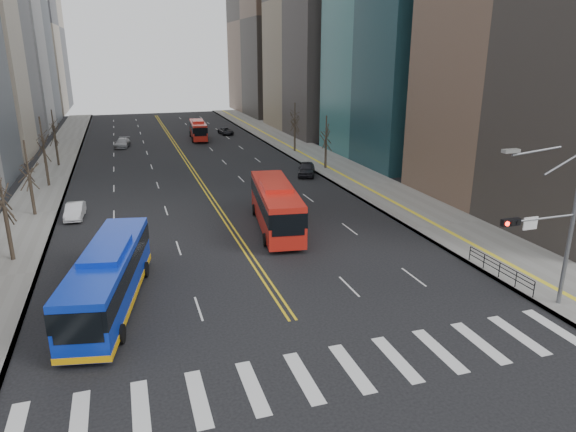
{
  "coord_description": "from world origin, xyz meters",
  "views": [
    {
      "loc": [
        -7.95,
        -18.6,
        13.99
      ],
      "look_at": [
        2.14,
        12.48,
        3.52
      ],
      "focal_mm": 32.0,
      "sensor_mm": 36.0,
      "label": 1
    }
  ],
  "objects": [
    {
      "name": "car_silver",
      "position": [
        -7.97,
        63.82,
        0.69
      ],
      "size": [
        2.78,
        5.01,
        1.37
      ],
      "primitive_type": "imported",
      "rotation": [
        0.0,
        0.0,
        -0.19
      ],
      "color": "#9A9B9F",
      "rests_on": "ground"
    },
    {
      "name": "car_dark_mid",
      "position": [
        12.5,
        37.31,
        0.79
      ],
      "size": [
        3.53,
        5.0,
        1.58
      ],
      "primitive_type": "imported",
      "rotation": [
        0.0,
        0.0,
        -0.4
      ],
      "color": "black",
      "rests_on": "ground"
    },
    {
      "name": "car_dark_far",
      "position": [
        9.72,
        71.7,
        0.58
      ],
      "size": [
        2.41,
        4.4,
        1.17
      ],
      "primitive_type": "imported",
      "rotation": [
        0.0,
        0.0,
        0.11
      ],
      "color": "black",
      "rests_on": "ground"
    },
    {
      "name": "red_bus_far",
      "position": [
        4.3,
        67.84,
        1.78
      ],
      "size": [
        3.08,
        10.06,
        3.18
      ],
      "color": "red",
      "rests_on": "ground"
    },
    {
      "name": "street_trees",
      "position": [
        -7.18,
        34.55,
        4.87
      ],
      "size": [
        35.2,
        47.2,
        7.6
      ],
      "color": "#2D221B",
      "rests_on": "ground"
    },
    {
      "name": "ground",
      "position": [
        0.0,
        0.0,
        0.0
      ],
      "size": [
        220.0,
        220.0,
        0.0
      ],
      "primitive_type": "plane",
      "color": "black"
    },
    {
      "name": "centerline",
      "position": [
        0.0,
        55.0,
        0.01
      ],
      "size": [
        0.55,
        100.0,
        0.01
      ],
      "color": "gold",
      "rests_on": "ground"
    },
    {
      "name": "pedestrian_railing",
      "position": [
        14.3,
        6.0,
        0.82
      ],
      "size": [
        0.06,
        6.06,
        1.02
      ],
      "color": "black",
      "rests_on": "sidewalk_right"
    },
    {
      "name": "sidewalk_left",
      "position": [
        -16.5,
        45.0,
        0.07
      ],
      "size": [
        5.0,
        130.0,
        0.15
      ],
      "primitive_type": "cube",
      "color": "gray",
      "rests_on": "ground"
    },
    {
      "name": "sidewalk_right",
      "position": [
        17.5,
        45.0,
        0.07
      ],
      "size": [
        7.0,
        130.0,
        0.15
      ],
      "primitive_type": "cube",
      "color": "gray",
      "rests_on": "ground"
    },
    {
      "name": "signal_mast",
      "position": [
        13.77,
        2.0,
        4.86
      ],
      "size": [
        5.37,
        0.37,
        9.39
      ],
      "color": "slate",
      "rests_on": "ground"
    },
    {
      "name": "red_bus_near",
      "position": [
        3.55,
        20.08,
        2.14
      ],
      "size": [
        4.58,
        12.53,
        3.86
      ],
      "color": "red",
      "rests_on": "ground"
    },
    {
      "name": "crosswalk",
      "position": [
        0.0,
        0.0,
        0.01
      ],
      "size": [
        26.7,
        4.0,
        0.01
      ],
      "color": "silver",
      "rests_on": "ground"
    },
    {
      "name": "blue_bus",
      "position": [
        -9.39,
        9.76,
        1.92
      ],
      "size": [
        5.15,
        12.87,
        3.65
      ],
      "color": "#0B2AAF",
      "rests_on": "ground"
    },
    {
      "name": "car_white",
      "position": [
        -12.5,
        28.15,
        0.67
      ],
      "size": [
        1.67,
        4.13,
        1.33
      ],
      "primitive_type": "imported",
      "rotation": [
        0.0,
        0.0,
        -0.07
      ],
      "color": "silver",
      "rests_on": "ground"
    }
  ]
}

